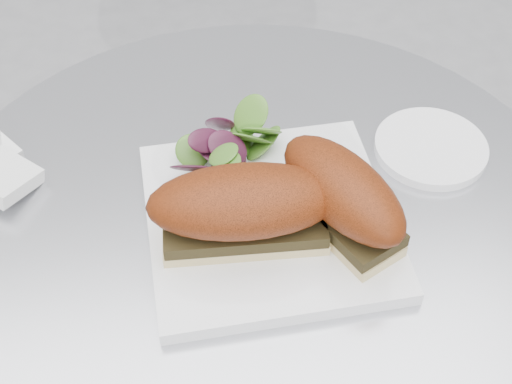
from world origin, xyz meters
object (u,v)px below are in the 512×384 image
sandwich_left (244,207)px  saucer (431,148)px  sandwich_right (342,195)px  plate (269,219)px

sandwich_left → saucer: sandwich_left is taller
sandwich_right → saucer: 0.17m
sandwich_right → plate: bearing=-135.7°
plate → sandwich_left: bearing=-137.5°
sandwich_right → sandwich_left: bearing=-115.9°
plate → sandwich_right: sandwich_right is taller
plate → sandwich_left: (-0.03, -0.02, 0.05)m
plate → saucer: size_ratio=1.93×
saucer → plate: bearing=-156.2°
sandwich_left → sandwich_right: same height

